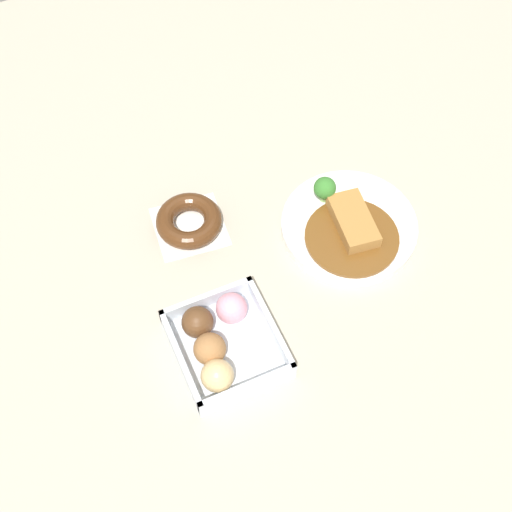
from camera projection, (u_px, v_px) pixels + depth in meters
name	position (u px, v px, depth m)	size (l,w,h in m)	color
ground_plane	(282.00, 231.00, 1.21)	(1.60, 1.60, 0.00)	#B2A893
curry_plate	(349.00, 225.00, 1.19)	(0.23, 0.23, 0.07)	white
donut_box	(220.00, 342.00, 1.06)	(0.17, 0.15, 0.06)	silver
chocolate_ring_donut	(189.00, 221.00, 1.20)	(0.13, 0.13, 0.03)	white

